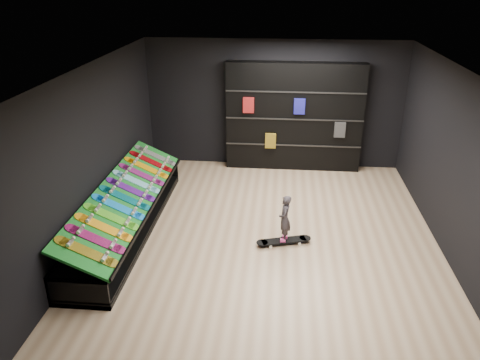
# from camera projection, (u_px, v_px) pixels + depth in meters

# --- Properties ---
(floor) EXTENTS (6.00, 7.00, 0.01)m
(floor) POSITION_uv_depth(u_px,v_px,m) (267.00, 236.00, 8.44)
(floor) COLOR tan
(floor) RESTS_ON ground
(ceiling) EXTENTS (6.00, 7.00, 0.01)m
(ceiling) POSITION_uv_depth(u_px,v_px,m) (271.00, 68.00, 7.21)
(ceiling) COLOR white
(ceiling) RESTS_ON ground
(wall_back) EXTENTS (6.00, 0.02, 3.00)m
(wall_back) POSITION_uv_depth(u_px,v_px,m) (274.00, 105.00, 11.01)
(wall_back) COLOR black
(wall_back) RESTS_ON ground
(wall_front) EXTENTS (6.00, 0.02, 3.00)m
(wall_front) POSITION_uv_depth(u_px,v_px,m) (256.00, 287.00, 4.64)
(wall_front) COLOR black
(wall_front) RESTS_ON ground
(wall_left) EXTENTS (0.02, 7.00, 3.00)m
(wall_left) POSITION_uv_depth(u_px,v_px,m) (95.00, 153.00, 8.08)
(wall_left) COLOR black
(wall_left) RESTS_ON ground
(wall_right) EXTENTS (0.02, 7.00, 3.00)m
(wall_right) POSITION_uv_depth(u_px,v_px,m) (454.00, 165.00, 7.57)
(wall_right) COLOR black
(wall_right) RESTS_ON ground
(display_rack) EXTENTS (0.90, 4.50, 0.50)m
(display_rack) POSITION_uv_depth(u_px,v_px,m) (128.00, 218.00, 8.55)
(display_rack) COLOR black
(display_rack) RESTS_ON ground
(turf_ramp) EXTENTS (0.92, 4.50, 0.46)m
(turf_ramp) POSITION_uv_depth(u_px,v_px,m) (128.00, 195.00, 8.36)
(turf_ramp) COLOR #0F621A
(turf_ramp) RESTS_ON display_rack
(back_shelving) EXTENTS (3.15, 0.37, 2.52)m
(back_shelving) POSITION_uv_depth(u_px,v_px,m) (294.00, 117.00, 10.90)
(back_shelving) COLOR black
(back_shelving) RESTS_ON ground
(floor_skateboard) EXTENTS (1.00, 0.49, 0.09)m
(floor_skateboard) POSITION_uv_depth(u_px,v_px,m) (284.00, 242.00, 8.17)
(floor_skateboard) COLOR black
(floor_skateboard) RESTS_ON ground
(child) EXTENTS (0.15, 0.20, 0.51)m
(child) POSITION_uv_depth(u_px,v_px,m) (284.00, 227.00, 8.04)
(child) COLOR black
(child) RESTS_ON floor_skateboard
(display_board_0) EXTENTS (0.93, 0.22, 0.50)m
(display_board_0) POSITION_uv_depth(u_px,v_px,m) (87.00, 252.00, 6.62)
(display_board_0) COLOR yellow
(display_board_0) RESTS_ON turf_ramp
(display_board_1) EXTENTS (0.93, 0.22, 0.50)m
(display_board_1) POSITION_uv_depth(u_px,v_px,m) (96.00, 239.00, 6.93)
(display_board_1) COLOR #E5198C
(display_board_1) RESTS_ON turf_ramp
(display_board_2) EXTENTS (0.93, 0.22, 0.50)m
(display_board_2) POSITION_uv_depth(u_px,v_px,m) (104.00, 227.00, 7.25)
(display_board_2) COLOR orange
(display_board_2) RESTS_ON turf_ramp
(display_board_3) EXTENTS (0.93, 0.22, 0.50)m
(display_board_3) POSITION_uv_depth(u_px,v_px,m) (112.00, 217.00, 7.56)
(display_board_3) COLOR green
(display_board_3) RESTS_ON turf_ramp
(display_board_4) EXTENTS (0.93, 0.22, 0.50)m
(display_board_4) POSITION_uv_depth(u_px,v_px,m) (119.00, 207.00, 7.87)
(display_board_4) COLOR blue
(display_board_4) RESTS_ON turf_ramp
(display_board_5) EXTENTS (0.93, 0.22, 0.50)m
(display_board_5) POSITION_uv_depth(u_px,v_px,m) (125.00, 198.00, 8.19)
(display_board_5) COLOR #0C8C99
(display_board_5) RESTS_ON turf_ramp
(display_board_6) EXTENTS (0.93, 0.22, 0.50)m
(display_board_6) POSITION_uv_depth(u_px,v_px,m) (131.00, 190.00, 8.50)
(display_board_6) COLOR purple
(display_board_6) RESTS_ON turf_ramp
(display_board_7) EXTENTS (0.93, 0.22, 0.50)m
(display_board_7) POSITION_uv_depth(u_px,v_px,m) (137.00, 182.00, 8.82)
(display_board_7) COLOR #0CB2E5
(display_board_7) RESTS_ON turf_ramp
(display_board_8) EXTENTS (0.93, 0.22, 0.50)m
(display_board_8) POSITION_uv_depth(u_px,v_px,m) (142.00, 175.00, 9.13)
(display_board_8) COLOR #2626BF
(display_board_8) RESTS_ON turf_ramp
(display_board_9) EXTENTS (0.93, 0.22, 0.50)m
(display_board_9) POSITION_uv_depth(u_px,v_px,m) (147.00, 168.00, 9.44)
(display_board_9) COLOR yellow
(display_board_9) RESTS_ON turf_ramp
(display_board_10) EXTENTS (0.93, 0.22, 0.50)m
(display_board_10) POSITION_uv_depth(u_px,v_px,m) (151.00, 161.00, 9.76)
(display_board_10) COLOR red
(display_board_10) RESTS_ON turf_ramp
(display_board_11) EXTENTS (0.93, 0.22, 0.50)m
(display_board_11) POSITION_uv_depth(u_px,v_px,m) (156.00, 156.00, 10.07)
(display_board_11) COLOR black
(display_board_11) RESTS_ON turf_ramp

